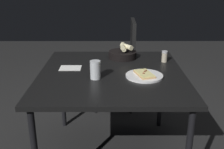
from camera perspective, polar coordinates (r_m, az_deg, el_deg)
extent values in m
cube|color=black|center=(2.01, 0.02, 0.07)|extent=(1.04, 1.10, 0.03)
cylinder|color=black|center=(2.65, 10.07, -3.66)|extent=(0.04, 0.04, 0.70)
cylinder|color=black|center=(2.64, -10.08, -3.67)|extent=(0.04, 0.04, 0.70)
cylinder|color=white|center=(1.93, 6.76, -0.27)|extent=(0.26, 0.26, 0.01)
cube|color=tan|center=(1.93, 6.78, 0.07)|extent=(0.15, 0.20, 0.01)
cube|color=#EBE08D|center=(1.92, 6.79, 0.29)|extent=(0.13, 0.18, 0.01)
sphere|color=brown|center=(1.94, 6.86, 0.57)|extent=(0.02, 0.02, 0.02)
sphere|color=brown|center=(1.91, 6.62, 0.22)|extent=(0.02, 0.02, 0.02)
sphere|color=brown|center=(1.96, 7.10, 0.76)|extent=(0.02, 0.02, 0.02)
cylinder|color=black|center=(2.34, 2.25, 4.10)|extent=(0.23, 0.23, 0.06)
cylinder|color=beige|center=(2.32, 2.39, 5.48)|extent=(0.05, 0.12, 0.04)
cylinder|color=beige|center=(2.32, 2.32, 5.85)|extent=(0.04, 0.14, 0.04)
cylinder|color=beige|center=(2.31, 3.11, 5.76)|extent=(0.11, 0.13, 0.04)
cylinder|color=#AD1714|center=(2.35, 0.95, 4.03)|extent=(0.06, 0.06, 0.03)
cylinder|color=silver|center=(1.87, -3.34, 0.96)|extent=(0.07, 0.07, 0.13)
cylinder|color=#B37624|center=(1.88, -3.32, 0.14)|extent=(0.06, 0.06, 0.06)
cylinder|color=#BFB299|center=(2.27, 10.82, 3.49)|extent=(0.04, 0.04, 0.08)
cylinder|color=maroon|center=(2.27, 10.79, 3.08)|extent=(0.04, 0.04, 0.04)
cylinder|color=#B7B7BC|center=(2.26, 10.89, 4.59)|extent=(0.05, 0.05, 0.01)
cube|color=white|center=(2.11, -8.45, 1.34)|extent=(0.16, 0.12, 0.00)
cube|color=black|center=(2.98, 0.40, 1.40)|extent=(0.45, 0.45, 0.04)
cube|color=black|center=(2.91, 4.38, 6.27)|extent=(0.05, 0.42, 0.49)
cylinder|color=black|center=(3.25, -2.91, -1.36)|extent=(0.03, 0.03, 0.42)
cylinder|color=black|center=(2.90, -3.43, -4.14)|extent=(0.03, 0.03, 0.42)
cylinder|color=black|center=(3.24, 3.81, -1.41)|extent=(0.03, 0.03, 0.42)
cylinder|color=black|center=(2.89, 4.11, -4.21)|extent=(0.03, 0.03, 0.42)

